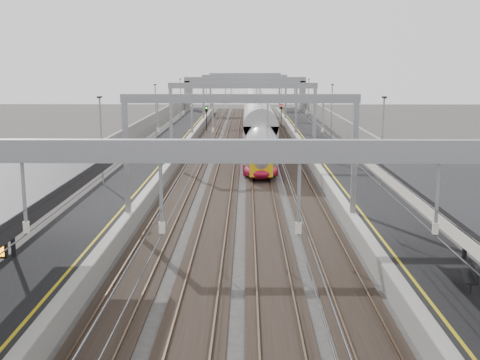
{
  "coord_description": "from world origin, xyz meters",
  "views": [
    {
      "loc": [
        0.36,
        -10.75,
        9.18
      ],
      "look_at": [
        0.0,
        21.12,
        3.03
      ],
      "focal_mm": 45.0,
      "sensor_mm": 36.0,
      "label": 1
    }
  ],
  "objects_px": {
    "bench": "(471,274)",
    "train": "(257,125)",
    "overbridge": "(245,86)",
    "signal_green": "(207,114)"
  },
  "relations": [
    {
      "from": "overbridge",
      "to": "bench",
      "type": "distance_m",
      "value": 89.92
    },
    {
      "from": "overbridge",
      "to": "train",
      "type": "bearing_deg",
      "value": -87.88
    },
    {
      "from": "bench",
      "to": "signal_green",
      "type": "distance_m",
      "value": 63.19
    },
    {
      "from": "bench",
      "to": "signal_green",
      "type": "xyz_separation_m",
      "value": [
        -13.92,
        61.63,
        0.91
      ]
    },
    {
      "from": "bench",
      "to": "signal_green",
      "type": "bearing_deg",
      "value": 102.73
    },
    {
      "from": "overbridge",
      "to": "train",
      "type": "height_order",
      "value": "overbridge"
    },
    {
      "from": "signal_green",
      "to": "train",
      "type": "bearing_deg",
      "value": -62.39
    },
    {
      "from": "overbridge",
      "to": "signal_green",
      "type": "distance_m",
      "value": 28.42
    },
    {
      "from": "overbridge",
      "to": "signal_green",
      "type": "relative_size",
      "value": 6.33
    },
    {
      "from": "bench",
      "to": "train",
      "type": "bearing_deg",
      "value": 98.42
    }
  ]
}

